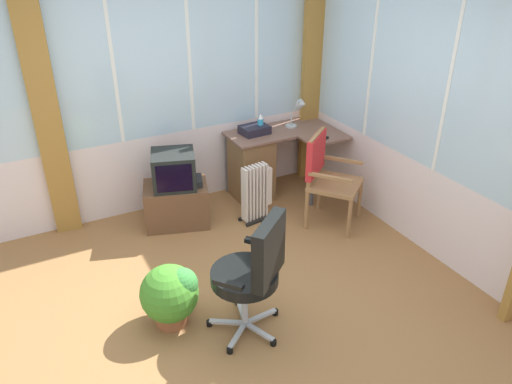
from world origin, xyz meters
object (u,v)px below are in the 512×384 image
office_chair (254,269)px  space_heater (257,192)px  tv_on_stand (176,193)px  potted_plant (171,294)px  desk (256,164)px  desk_lamp (300,109)px  spray_bottle (260,123)px  paper_tray (255,130)px  wooden_armchair (324,169)px  tv_remote (322,136)px

office_chair → space_heater: office_chair is taller
office_chair → tv_on_stand: (0.03, 1.78, -0.23)m
potted_plant → tv_on_stand: bearing=68.8°
desk → desk_lamp: size_ratio=3.58×
tv_on_stand → office_chair: bearing=-90.8°
desk_lamp → potted_plant: bearing=-143.4°
spray_bottle → paper_tray: spray_bottle is taller
paper_tray → space_heater: paper_tray is taller
paper_tray → wooden_armchair: (0.33, -0.86, -0.18)m
paper_tray → tv_on_stand: 1.12m
office_chair → tv_on_stand: office_chair is taller
desk → potted_plant: bearing=-134.6°
desk → tv_remote: bearing=-32.7°
tv_on_stand → space_heater: 0.83m
tv_remote → paper_tray: bearing=121.2°
desk → space_heater: bearing=-116.0°
desk_lamp → wooden_armchair: bearing=-104.4°
desk → potted_plant: (-1.54, -1.56, -0.11)m
desk_lamp → tv_remote: size_ratio=2.21×
desk → desk_lamp: bearing=-0.6°
desk_lamp → desk: bearing=179.4°
desk → wooden_armchair: size_ratio=1.24×
tv_remote → office_chair: size_ratio=0.15×
desk → tv_on_stand: bearing=-170.9°
desk → desk_lamp: 0.78m
desk → potted_plant: desk is taller
tv_remote → potted_plant: 2.49m
paper_tray → potted_plant: (-1.56, -1.62, -0.50)m
tv_remote → tv_on_stand: bearing=149.9°
tv_remote → wooden_armchair: wooden_armchair is taller
paper_tray → office_chair: office_chair is taller
desk → tv_remote: (0.60, -0.39, 0.35)m
paper_tray → desk_lamp: bearing=-6.1°
office_chair → paper_tray: bearing=62.4°
tv_remote → spray_bottle: size_ratio=0.69×
desk_lamp → wooden_armchair: (-0.21, -0.80, -0.35)m
spray_bottle → tv_on_stand: spray_bottle is taller
desk_lamp → potted_plant: desk_lamp is taller
desk_lamp → spray_bottle: size_ratio=1.54×
tv_remote → wooden_armchair: 0.52m
desk_lamp → office_chair: 2.52m
spray_bottle → tv_on_stand: bearing=-169.0°
spray_bottle → space_heater: spray_bottle is taller
wooden_armchair → tv_on_stand: 1.52m
tv_remote → office_chair: 2.25m
tv_remote → tv_on_stand: 1.67m
tv_remote → potted_plant: (-2.15, -1.18, -0.47)m
potted_plant → desk: bearing=45.4°
wooden_armchair → spray_bottle: bearing=106.9°
office_chair → tv_on_stand: 1.79m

